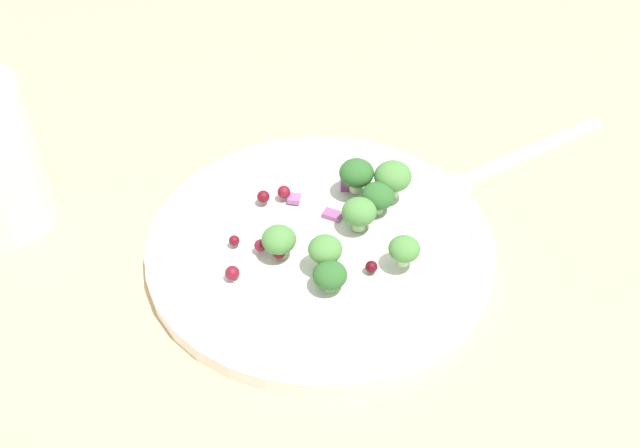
{
  "coord_description": "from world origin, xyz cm",
  "views": [
    {
      "loc": [
        27.58,
        21.04,
        37.08
      ],
      "look_at": [
        -1.48,
        -1.59,
        2.7
      ],
      "focal_mm": 41.82,
      "sensor_mm": 36.0,
      "label": 1
    }
  ],
  "objects_px": {
    "broccoli_floret_0": "(357,174)",
    "fork": "(506,161)",
    "plate": "(320,243)",
    "broccoli_floret_2": "(330,276)",
    "broccoli_floret_1": "(390,176)"
  },
  "relations": [
    {
      "from": "plate",
      "to": "broccoli_floret_2",
      "type": "xyz_separation_m",
      "value": [
        0.03,
        0.03,
        0.02
      ]
    },
    {
      "from": "plate",
      "to": "broccoli_floret_2",
      "type": "distance_m",
      "value": 0.05
    },
    {
      "from": "broccoli_floret_1",
      "to": "fork",
      "type": "bearing_deg",
      "value": 158.13
    },
    {
      "from": "fork",
      "to": "plate",
      "type": "bearing_deg",
      "value": -18.26
    },
    {
      "from": "plate",
      "to": "broccoli_floret_2",
      "type": "bearing_deg",
      "value": 45.48
    },
    {
      "from": "plate",
      "to": "broccoli_floret_0",
      "type": "distance_m",
      "value": 0.06
    },
    {
      "from": "plate",
      "to": "fork",
      "type": "relative_size",
      "value": 1.33
    },
    {
      "from": "broccoli_floret_0",
      "to": "fork",
      "type": "relative_size",
      "value": 0.14
    },
    {
      "from": "broccoli_floret_2",
      "to": "fork",
      "type": "distance_m",
      "value": 0.21
    },
    {
      "from": "broccoli_floret_0",
      "to": "broccoli_floret_1",
      "type": "xyz_separation_m",
      "value": [
        -0.01,
        0.02,
        0.0
      ]
    },
    {
      "from": "broccoli_floret_1",
      "to": "plate",
      "type": "bearing_deg",
      "value": -11.9
    },
    {
      "from": "plate",
      "to": "broccoli_floret_2",
      "type": "relative_size",
      "value": 10.74
    },
    {
      "from": "broccoli_floret_0",
      "to": "fork",
      "type": "height_order",
      "value": "broccoli_floret_0"
    },
    {
      "from": "plate",
      "to": "broccoli_floret_0",
      "type": "bearing_deg",
      "value": -172.37
    },
    {
      "from": "plate",
      "to": "broccoli_floret_2",
      "type": "height_order",
      "value": "broccoli_floret_2"
    }
  ]
}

